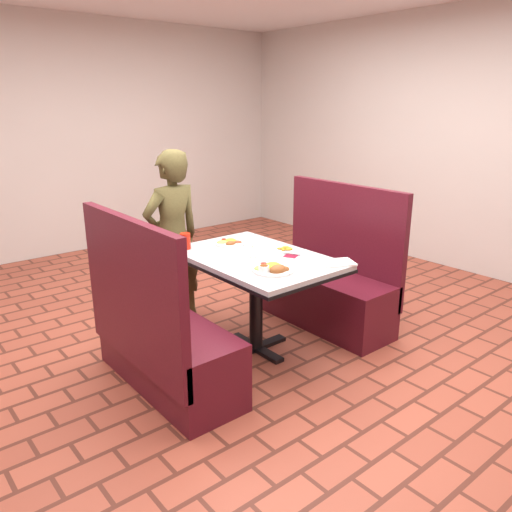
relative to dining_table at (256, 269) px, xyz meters
name	(u,v)px	position (x,y,z in m)	size (l,w,h in m)	color
room	(256,86)	(0.00, 0.00, 1.26)	(7.00, 7.04, 2.82)	#A34935
dining_table	(256,269)	(0.00, 0.00, 0.00)	(0.81, 1.21, 0.75)	silver
booth_bench_left	(161,341)	(-0.80, 0.00, -0.32)	(0.47, 1.20, 1.17)	#54131F
booth_bench_right	(329,286)	(0.80, 0.00, -0.32)	(0.47, 1.20, 1.17)	#54131F
diner_person	(173,238)	(-0.17, 0.89, 0.08)	(0.53, 0.35, 1.46)	brown
near_dinner_plate	(273,267)	(-0.13, -0.33, 0.13)	(0.28, 0.28, 0.09)	white
far_dinner_plate	(230,241)	(0.04, 0.37, 0.12)	(0.24, 0.24, 0.06)	white
plantain_plate	(286,249)	(0.26, -0.04, 0.11)	(0.16, 0.16, 0.02)	white
maroon_napkin	(291,256)	(0.19, -0.16, 0.10)	(0.09, 0.09, 0.00)	maroon
spoon_utensil	(292,254)	(0.22, -0.15, 0.10)	(0.01, 0.13, 0.00)	#B9BABE
red_tumbler	(185,241)	(-0.29, 0.49, 0.16)	(0.08, 0.08, 0.12)	red
paper_napkin	(338,263)	(0.32, -0.50, 0.10)	(0.22, 0.17, 0.01)	white
knife_utensil	(276,268)	(-0.09, -0.31, 0.11)	(0.01, 0.18, 0.00)	silver
fork_utensil	(282,272)	(-0.12, -0.40, 0.11)	(0.01, 0.15, 0.00)	silver
lettuce_shreds	(255,253)	(0.04, 0.06, 0.10)	(0.28, 0.32, 0.00)	#7FBC4B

